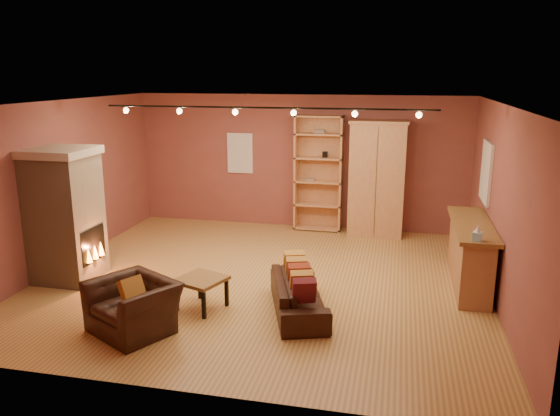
% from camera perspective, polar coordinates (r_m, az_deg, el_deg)
% --- Properties ---
extents(floor, '(7.00, 7.00, 0.00)m').
position_cam_1_polar(floor, '(8.86, -1.87, -7.49)').
color(floor, olive).
rests_on(floor, ground).
extents(ceiling, '(7.00, 7.00, 0.00)m').
position_cam_1_polar(ceiling, '(8.25, -2.03, 10.90)').
color(ceiling, brown).
rests_on(ceiling, back_wall).
extents(back_wall, '(7.00, 0.02, 2.80)m').
position_cam_1_polar(back_wall, '(11.57, 2.06, 4.83)').
color(back_wall, brown).
rests_on(back_wall, floor).
extents(left_wall, '(0.02, 6.50, 2.80)m').
position_cam_1_polar(left_wall, '(9.90, -21.99, 2.24)').
color(left_wall, brown).
rests_on(left_wall, floor).
extents(right_wall, '(0.02, 6.50, 2.80)m').
position_cam_1_polar(right_wall, '(8.32, 22.10, 0.13)').
color(right_wall, brown).
rests_on(right_wall, floor).
extents(fireplace, '(1.01, 0.98, 2.12)m').
position_cam_1_polar(fireplace, '(9.24, -21.51, -0.68)').
color(fireplace, tan).
rests_on(fireplace, floor).
extents(back_window, '(0.56, 0.04, 0.86)m').
position_cam_1_polar(back_window, '(11.83, -4.19, 5.74)').
color(back_window, silver).
rests_on(back_window, back_wall).
extents(bookcase, '(0.98, 0.38, 2.40)m').
position_cam_1_polar(bookcase, '(11.41, 4.08, 3.76)').
color(bookcase, tan).
rests_on(bookcase, floor).
extents(armoire, '(1.15, 0.65, 2.33)m').
position_cam_1_polar(armoire, '(11.14, 10.08, 3.07)').
color(armoire, tan).
rests_on(armoire, floor).
extents(bar_counter, '(0.57, 2.12, 1.01)m').
position_cam_1_polar(bar_counter, '(8.95, 19.22, -4.56)').
color(bar_counter, '#AA784E').
rests_on(bar_counter, floor).
extents(tissue_box, '(0.15, 0.15, 0.22)m').
position_cam_1_polar(tissue_box, '(7.90, 19.93, -2.59)').
color(tissue_box, '#93CEEB').
rests_on(tissue_box, bar_counter).
extents(right_window, '(0.05, 0.90, 1.00)m').
position_cam_1_polar(right_window, '(9.62, 20.76, 3.55)').
color(right_window, silver).
rests_on(right_window, right_wall).
extents(loveseat, '(0.97, 1.73, 0.72)m').
position_cam_1_polar(loveseat, '(7.62, 1.95, -8.36)').
color(loveseat, black).
rests_on(loveseat, floor).
extents(armchair, '(1.22, 1.08, 0.90)m').
position_cam_1_polar(armchair, '(7.29, -15.13, -9.06)').
color(armchair, black).
rests_on(armchair, floor).
extents(coffee_table, '(0.77, 0.77, 0.45)m').
position_cam_1_polar(coffee_table, '(7.79, -8.22, -7.69)').
color(coffee_table, olive).
rests_on(coffee_table, floor).
extents(track_rail, '(5.20, 0.09, 0.13)m').
position_cam_1_polar(track_rail, '(8.46, -1.68, 10.20)').
color(track_rail, black).
rests_on(track_rail, ceiling).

